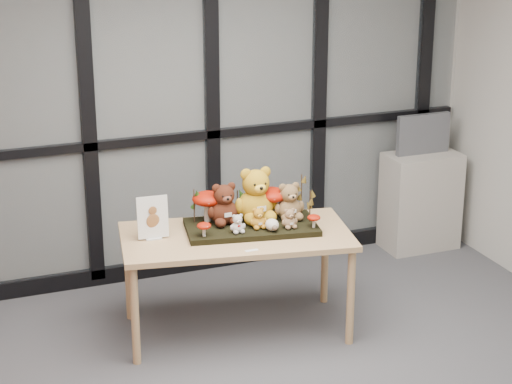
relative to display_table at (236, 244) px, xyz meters
name	(u,v)px	position (x,y,z in m)	size (l,w,h in m)	color
room_shell	(290,143)	(-0.25, -1.42, 1.07)	(5.00, 5.00, 5.00)	#ACAAA2
glass_partition	(151,89)	(-0.25, 1.05, 0.80)	(4.90, 0.06, 2.78)	#2D383F
display_table	(236,244)	(0.00, 0.00, 0.00)	(1.55, 0.97, 0.68)	tan
diorama_tray	(251,227)	(0.12, 0.03, 0.09)	(0.83, 0.42, 0.04)	black
bear_pooh_yellow	(256,191)	(0.18, 0.11, 0.30)	(0.30, 0.27, 0.39)	#C38F1A
bear_brown_medium	(224,201)	(-0.04, 0.12, 0.25)	(0.23, 0.21, 0.30)	#431B0F
bear_tan_back	(289,199)	(0.38, 0.05, 0.24)	(0.21, 0.19, 0.27)	brown
bear_small_yellow	(258,217)	(0.14, -0.04, 0.18)	(0.11, 0.10, 0.15)	#C37F1C
bear_white_bow	(237,222)	(-0.01, -0.06, 0.17)	(0.10, 0.09, 0.13)	beige
bear_beige_small	(289,217)	(0.32, -0.10, 0.17)	(0.11, 0.10, 0.14)	#916C4A
plush_cream_hedgehog	(272,224)	(0.20, -0.11, 0.15)	(0.07, 0.06, 0.09)	silver
mushroom_back_left	(207,205)	(-0.12, 0.20, 0.21)	(0.20, 0.20, 0.22)	#981304
mushroom_back_right	(272,201)	(0.29, 0.12, 0.21)	(0.20, 0.20, 0.22)	#981304
mushroom_front_left	(204,229)	(-0.23, -0.05, 0.15)	(0.09, 0.09, 0.10)	#981304
mushroom_front_right	(314,220)	(0.47, -0.16, 0.15)	(0.08, 0.08, 0.09)	#981304
sprig_green_far_left	(194,206)	(-0.21, 0.20, 0.22)	(0.05, 0.05, 0.22)	#0F340B
sprig_green_mid_left	(215,202)	(-0.07, 0.22, 0.22)	(0.05, 0.05, 0.23)	#0F340B
sprig_dry_far_right	(301,195)	(0.48, 0.06, 0.25)	(0.05, 0.05, 0.29)	brown
sprig_dry_mid_right	(310,206)	(0.49, -0.05, 0.21)	(0.05, 0.05, 0.21)	brown
sprig_green_centre	(238,203)	(0.09, 0.21, 0.19)	(0.05, 0.05, 0.18)	#0F340B
sign_holder	(153,220)	(-0.51, 0.11, 0.20)	(0.20, 0.07, 0.28)	silver
label_card	(252,250)	(-0.01, -0.29, 0.07)	(0.08, 0.03, 0.00)	white
cabinet	(420,201)	(1.86, 0.84, -0.22)	(0.58, 0.34, 0.77)	#A39C92
monitor	(423,134)	(1.86, 0.86, 0.32)	(0.45, 0.05, 0.32)	#52545A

